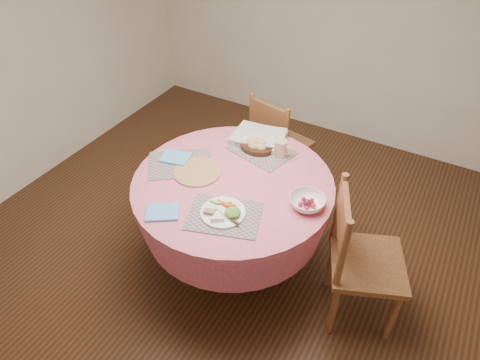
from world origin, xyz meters
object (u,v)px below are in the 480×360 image
(chair_back, at_px, (277,142))
(dinner_plate, at_px, (224,212))
(chair_right, at_px, (359,257))
(fruit_bowl, at_px, (307,202))
(dining_table, at_px, (233,205))
(bread_bowl, at_px, (257,145))
(latte_mug, at_px, (281,148))
(wicker_trivet, at_px, (197,172))

(chair_back, height_order, dinner_plate, chair_back)
(chair_right, relative_size, fruit_bowl, 4.56)
(chair_right, bearing_deg, chair_back, 25.04)
(dining_table, distance_m, dinner_plate, 0.37)
(bread_bowl, xyz_separation_m, fruit_bowl, (0.51, -0.35, -0.01))
(latte_mug, bearing_deg, bread_bowl, -176.29)
(bread_bowl, bearing_deg, chair_right, -21.54)
(dining_table, bearing_deg, wicker_trivet, -171.46)
(bread_bowl, bearing_deg, dining_table, -85.25)
(dinner_plate, bearing_deg, wicker_trivet, 144.28)
(chair_back, bearing_deg, wicker_trivet, 94.99)
(wicker_trivet, height_order, bread_bowl, bread_bowl)
(dinner_plate, xyz_separation_m, fruit_bowl, (0.37, 0.30, 0.01))
(dinner_plate, bearing_deg, latte_mug, 86.80)
(dining_table, relative_size, chair_right, 1.30)
(chair_back, xyz_separation_m, latte_mug, (0.26, -0.52, 0.35))
(wicker_trivet, bearing_deg, bread_bowl, 62.73)
(latte_mug, xyz_separation_m, fruit_bowl, (0.34, -0.36, -0.03))
(bread_bowl, bearing_deg, wicker_trivet, -117.27)
(bread_bowl, relative_size, latte_mug, 1.97)
(dinner_plate, distance_m, latte_mug, 0.66)
(wicker_trivet, relative_size, latte_mug, 2.56)
(wicker_trivet, relative_size, bread_bowl, 1.30)
(dinner_plate, distance_m, fruit_bowl, 0.48)
(chair_right, relative_size, chair_back, 1.08)
(chair_right, bearing_deg, bread_bowl, 46.16)
(wicker_trivet, bearing_deg, latte_mug, 47.39)
(bread_bowl, relative_size, fruit_bowl, 1.10)
(chair_right, distance_m, chair_back, 1.28)
(wicker_trivet, distance_m, latte_mug, 0.56)
(wicker_trivet, bearing_deg, chair_back, 82.53)
(wicker_trivet, bearing_deg, chair_right, 3.33)
(dinner_plate, bearing_deg, fruit_bowl, 38.32)
(chair_back, distance_m, bread_bowl, 0.63)
(fruit_bowl, bearing_deg, chair_back, 124.06)
(dining_table, distance_m, fruit_bowl, 0.53)
(dining_table, height_order, bread_bowl, bread_bowl)
(chair_back, distance_m, wicker_trivet, 0.98)
(chair_right, bearing_deg, dinner_plate, 90.76)
(wicker_trivet, bearing_deg, dining_table, 8.54)
(chair_back, distance_m, fruit_bowl, 1.11)
(chair_right, height_order, dinner_plate, chair_right)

